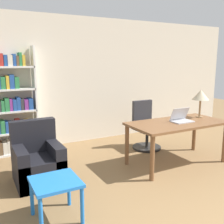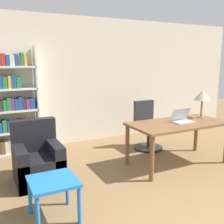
{
  "view_description": "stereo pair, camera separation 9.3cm",
  "coord_description": "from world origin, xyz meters",
  "px_view_note": "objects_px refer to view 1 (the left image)",
  "views": [
    {
      "loc": [
        -2.26,
        -0.83,
        1.78
      ],
      "look_at": [
        -0.37,
        2.7,
        0.99
      ],
      "focal_mm": 42.0,
      "sensor_mm": 36.0,
      "label": 1
    },
    {
      "loc": [
        -2.17,
        -0.88,
        1.78
      ],
      "look_at": [
        -0.37,
        2.7,
        0.99
      ],
      "focal_mm": 42.0,
      "sensor_mm": 36.0,
      "label": 2
    }
  ],
  "objects_px": {
    "desk": "(177,127)",
    "armchair": "(38,162)",
    "office_chair": "(145,128)",
    "table_lamp": "(201,95)",
    "side_table_blue": "(56,187)",
    "laptop": "(181,119)",
    "bookshelf": "(7,105)"
  },
  "relations": [
    {
      "from": "office_chair",
      "to": "bookshelf",
      "type": "bearing_deg",
      "value": 160.71
    },
    {
      "from": "table_lamp",
      "to": "office_chair",
      "type": "relative_size",
      "value": 0.53
    },
    {
      "from": "side_table_blue",
      "to": "table_lamp",
      "type": "bearing_deg",
      "value": 14.36
    },
    {
      "from": "laptop",
      "to": "table_lamp",
      "type": "bearing_deg",
      "value": 11.48
    },
    {
      "from": "office_chair",
      "to": "armchair",
      "type": "height_order",
      "value": "office_chair"
    },
    {
      "from": "table_lamp",
      "to": "armchair",
      "type": "xyz_separation_m",
      "value": [
        -2.94,
        0.31,
        -0.86
      ]
    },
    {
      "from": "desk",
      "to": "bookshelf",
      "type": "height_order",
      "value": "bookshelf"
    },
    {
      "from": "armchair",
      "to": "bookshelf",
      "type": "relative_size",
      "value": 0.44
    },
    {
      "from": "table_lamp",
      "to": "office_chair",
      "type": "xyz_separation_m",
      "value": [
        -0.62,
        0.84,
        -0.73
      ]
    },
    {
      "from": "armchair",
      "to": "bookshelf",
      "type": "distance_m",
      "value": 1.58
    },
    {
      "from": "desk",
      "to": "laptop",
      "type": "xyz_separation_m",
      "value": [
        0.08,
        -0.0,
        0.14
      ]
    },
    {
      "from": "laptop",
      "to": "side_table_blue",
      "type": "height_order",
      "value": "laptop"
    },
    {
      "from": "table_lamp",
      "to": "side_table_blue",
      "type": "height_order",
      "value": "table_lamp"
    },
    {
      "from": "desk",
      "to": "armchair",
      "type": "distance_m",
      "value": 2.37
    },
    {
      "from": "side_table_blue",
      "to": "armchair",
      "type": "xyz_separation_m",
      "value": [
        0.04,
        1.07,
        -0.1
      ]
    },
    {
      "from": "desk",
      "to": "bookshelf",
      "type": "bearing_deg",
      "value": 143.98
    },
    {
      "from": "laptop",
      "to": "office_chair",
      "type": "distance_m",
      "value": 1.03
    },
    {
      "from": "armchair",
      "to": "bookshelf",
      "type": "xyz_separation_m",
      "value": [
        -0.22,
        1.42,
        0.66
      ]
    },
    {
      "from": "office_chair",
      "to": "side_table_blue",
      "type": "relative_size",
      "value": 1.88
    },
    {
      "from": "desk",
      "to": "laptop",
      "type": "height_order",
      "value": "laptop"
    },
    {
      "from": "laptop",
      "to": "table_lamp",
      "type": "height_order",
      "value": "table_lamp"
    },
    {
      "from": "office_chair",
      "to": "desk",
      "type": "bearing_deg",
      "value": -90.72
    },
    {
      "from": "table_lamp",
      "to": "side_table_blue",
      "type": "bearing_deg",
      "value": -165.64
    },
    {
      "from": "desk",
      "to": "side_table_blue",
      "type": "xyz_separation_m",
      "value": [
        -2.34,
        -0.65,
        -0.26
      ]
    },
    {
      "from": "office_chair",
      "to": "bookshelf",
      "type": "height_order",
      "value": "bookshelf"
    },
    {
      "from": "side_table_blue",
      "to": "desk",
      "type": "bearing_deg",
      "value": 15.59
    },
    {
      "from": "side_table_blue",
      "to": "office_chair",
      "type": "bearing_deg",
      "value": 34.25
    },
    {
      "from": "laptop",
      "to": "desk",
      "type": "bearing_deg",
      "value": 176.53
    },
    {
      "from": "desk",
      "to": "table_lamp",
      "type": "bearing_deg",
      "value": 9.69
    },
    {
      "from": "side_table_blue",
      "to": "armchair",
      "type": "relative_size",
      "value": 0.57
    },
    {
      "from": "side_table_blue",
      "to": "bookshelf",
      "type": "distance_m",
      "value": 2.56
    },
    {
      "from": "table_lamp",
      "to": "armchair",
      "type": "relative_size",
      "value": 0.57
    }
  ]
}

